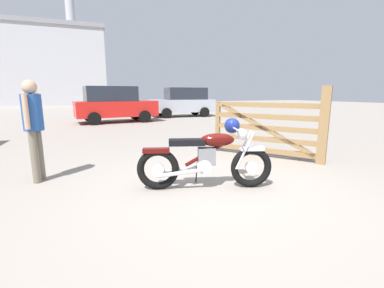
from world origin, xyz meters
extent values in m
plane|color=gray|center=(0.00, 0.00, 0.00)|extent=(80.00, 80.00, 0.00)
torus|color=black|center=(0.48, -0.13, 0.32)|extent=(0.64, 0.31, 0.64)
cylinder|color=silver|center=(0.48, -0.13, 0.32)|extent=(0.20, 0.13, 0.18)
torus|color=black|center=(-0.88, 0.34, 0.32)|extent=(0.64, 0.31, 0.64)
cylinder|color=silver|center=(-0.88, 0.34, 0.32)|extent=(0.20, 0.13, 0.18)
cube|color=silver|center=(0.48, -0.13, 0.62)|extent=(0.38, 0.24, 0.06)
cube|color=#4C0C0A|center=(-0.90, 0.34, 0.61)|extent=(0.42, 0.25, 0.07)
cylinder|color=silver|center=(0.38, -0.02, 0.60)|extent=(0.28, 0.13, 0.58)
cylinder|color=silver|center=(0.33, -0.16, 0.60)|extent=(0.28, 0.13, 0.58)
sphere|color=silver|center=(0.31, -0.08, 0.85)|extent=(0.17, 0.17, 0.17)
cylinder|color=silver|center=(0.24, -0.05, 0.92)|extent=(0.23, 0.59, 0.03)
sphere|color=navy|center=(0.34, 0.23, 0.94)|extent=(0.25, 0.25, 0.25)
cylinder|color=#4C0C0A|center=(-0.14, 0.08, 0.58)|extent=(0.73, 0.30, 0.47)
ellipsoid|color=#4C0C0A|center=(-0.03, 0.04, 0.76)|extent=(0.56, 0.38, 0.20)
cube|color=black|center=(-0.47, 0.19, 0.73)|extent=(0.58, 0.37, 0.09)
cube|color=slate|center=(-0.18, 0.10, 0.51)|extent=(0.30, 0.26, 0.26)
cylinder|color=silver|center=(-0.22, 0.11, 0.36)|extent=(0.27, 0.26, 0.22)
cylinder|color=silver|center=(-0.55, 0.33, 0.28)|extent=(0.68, 0.29, 0.14)
cylinder|color=silver|center=(-0.61, 0.14, 0.28)|extent=(0.68, 0.29, 0.14)
cylinder|color=black|center=(-0.26, 0.30, 0.16)|extent=(0.10, 0.23, 0.33)
cube|color=olive|center=(2.65, 0.45, 0.80)|extent=(0.25, 0.25, 1.60)
cube|color=olive|center=(1.27, 2.41, 0.65)|extent=(0.12, 0.13, 1.20)
cube|color=olive|center=(1.96, 1.43, 0.15)|extent=(1.44, 2.01, 0.11)
cube|color=olive|center=(1.96, 1.43, 0.41)|extent=(1.44, 2.01, 0.11)
cube|color=olive|center=(1.96, 1.43, 0.67)|extent=(1.44, 2.01, 0.11)
cube|color=olive|center=(1.96, 1.43, 0.93)|extent=(1.44, 2.01, 0.11)
cube|color=olive|center=(1.96, 1.43, 1.19)|extent=(1.44, 2.01, 0.11)
cube|color=olive|center=(1.96, 1.43, 0.65)|extent=(1.32, 1.85, 1.08)
cylinder|color=#706656|center=(-2.59, 1.58, 0.43)|extent=(0.12, 0.12, 0.86)
cylinder|color=#706656|center=(-2.64, 1.41, 0.43)|extent=(0.12, 0.12, 0.86)
cylinder|color=#234C93|center=(-2.61, 1.50, 1.15)|extent=(0.30, 0.30, 0.58)
cylinder|color=tan|center=(-2.56, 1.68, 1.18)|extent=(0.08, 0.08, 0.55)
cylinder|color=tan|center=(-2.67, 1.32, 1.18)|extent=(0.08, 0.08, 0.55)
sphere|color=tan|center=(-2.61, 1.50, 1.55)|extent=(0.22, 0.22, 0.22)
cylinder|color=black|center=(0.94, 11.31, 0.30)|extent=(0.61, 0.24, 0.60)
cylinder|color=black|center=(1.08, 9.68, 0.30)|extent=(0.61, 0.24, 0.60)
cylinder|color=black|center=(-1.45, 11.10, 0.30)|extent=(0.61, 0.24, 0.60)
cylinder|color=black|center=(-1.31, 9.47, 0.30)|extent=(0.61, 0.24, 0.60)
cube|color=red|center=(-0.18, 10.39, 0.68)|extent=(4.03, 1.97, 0.76)
cube|color=#232833|center=(-0.43, 10.37, 1.42)|extent=(2.52, 1.72, 0.72)
cylinder|color=black|center=(2.78, 11.41, 0.30)|extent=(0.61, 0.22, 0.60)
cylinder|color=black|center=(2.87, 13.05, 0.30)|extent=(0.61, 0.22, 0.60)
cylinder|color=black|center=(5.18, 11.28, 0.30)|extent=(0.61, 0.22, 0.60)
cylinder|color=black|center=(5.27, 12.92, 0.30)|extent=(0.61, 0.22, 0.60)
cube|color=#ADB2BC|center=(4.02, 12.17, 0.68)|extent=(3.98, 1.85, 0.76)
cube|color=#232833|center=(4.27, 12.15, 1.42)|extent=(2.48, 1.65, 0.72)
cube|color=#B2B2B7|center=(-5.73, 35.99, 4.46)|extent=(15.27, 10.46, 8.92)
cube|color=gray|center=(-5.73, 35.99, 9.17)|extent=(15.58, 10.78, 0.50)
camera|label=1|loc=(-1.92, -3.41, 1.46)|focal=24.67mm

